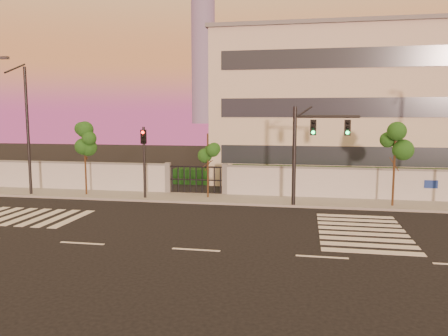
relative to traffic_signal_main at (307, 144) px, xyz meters
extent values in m
plane|color=black|center=(-4.41, -9.14, -3.75)|extent=(120.00, 120.00, 0.00)
cube|color=gray|center=(-4.41, 1.36, -3.68)|extent=(60.00, 3.00, 0.15)
cube|color=#BBBDC3|center=(-21.91, 2.86, -2.75)|extent=(25.00, 0.30, 2.00)
cube|color=slate|center=(-21.91, 2.86, -1.69)|extent=(25.00, 0.36, 0.12)
cube|color=slate|center=(-9.41, 2.86, -2.65)|extent=(0.35, 0.35, 2.20)
cube|color=slate|center=(-5.41, 2.86, -2.65)|extent=(0.35, 0.35, 2.20)
cube|color=black|center=(4.59, 5.36, -2.85)|extent=(20.00, 2.00, 1.80)
cube|color=black|center=(-20.41, 5.36, -3.05)|extent=(12.00, 1.80, 1.40)
cube|color=black|center=(-7.41, 7.86, -3.15)|extent=(6.00, 1.50, 1.20)
cube|color=beige|center=(4.59, 12.86, 2.25)|extent=(24.00, 12.00, 12.00)
cube|color=#262D38|center=(4.59, 6.84, -1.25)|extent=(22.00, 0.08, 1.40)
cube|color=#262D38|center=(4.59, 6.84, 2.25)|extent=(22.00, 0.08, 1.40)
cube|color=#262D38|center=(4.59, 6.84, 5.75)|extent=(22.00, 0.08, 1.40)
cube|color=slate|center=(4.59, 12.86, 8.35)|extent=(24.40, 12.40, 0.30)
cylinder|color=slate|center=(-69.41, 270.86, 51.25)|extent=(16.00, 16.00, 110.00)
cube|color=silver|center=(-15.71, -5.14, -3.74)|extent=(0.50, 4.00, 0.02)
cube|color=silver|center=(-14.81, -5.14, -3.74)|extent=(0.50, 4.00, 0.02)
cube|color=silver|center=(-13.91, -5.14, -3.74)|extent=(0.50, 4.00, 0.02)
cube|color=silver|center=(-13.01, -5.14, -3.74)|extent=(0.50, 4.00, 0.02)
cube|color=silver|center=(-12.11, -5.14, -3.74)|extent=(0.50, 4.00, 0.02)
cube|color=silver|center=(2.59, -8.14, -3.74)|extent=(4.00, 0.50, 0.02)
cube|color=silver|center=(2.59, -7.24, -3.74)|extent=(4.00, 0.50, 0.02)
cube|color=silver|center=(2.59, -6.34, -3.74)|extent=(4.00, 0.50, 0.02)
cube|color=silver|center=(2.59, -5.44, -3.74)|extent=(4.00, 0.50, 0.02)
cube|color=silver|center=(2.59, -4.54, -3.74)|extent=(4.00, 0.50, 0.02)
cube|color=silver|center=(2.59, -3.64, -3.74)|extent=(4.00, 0.50, 0.02)
cube|color=silver|center=(2.59, -2.74, -3.74)|extent=(4.00, 0.50, 0.02)
cube|color=silver|center=(2.59, -1.84, -3.74)|extent=(4.00, 0.50, 0.02)
cube|color=silver|center=(-9.41, -9.14, -3.75)|extent=(2.00, 0.15, 0.01)
cube|color=silver|center=(-4.41, -9.14, -3.75)|extent=(2.00, 0.15, 0.01)
cube|color=silver|center=(0.59, -9.14, -3.75)|extent=(2.00, 0.15, 0.01)
cylinder|color=#382314|center=(-14.56, 0.99, -1.31)|extent=(0.12, 0.12, 4.89)
sphere|color=#1E4E16|center=(-14.56, 0.99, 0.16)|extent=(1.13, 1.13, 1.13)
sphere|color=#1E4E16|center=(-14.20, 1.19, -0.57)|extent=(0.86, 0.86, 0.86)
sphere|color=#1E4E16|center=(-14.87, 0.83, -0.33)|extent=(0.82, 0.82, 0.82)
cylinder|color=#382314|center=(-6.27, 1.44, -1.61)|extent=(0.11, 0.11, 4.29)
sphere|color=#1E4E16|center=(-6.27, 1.44, -0.32)|extent=(0.97, 0.97, 0.97)
sphere|color=#1E4E16|center=(-5.96, 1.61, -0.97)|extent=(0.74, 0.74, 0.74)
sphere|color=#1E4E16|center=(-6.54, 1.30, -0.75)|extent=(0.71, 0.71, 0.71)
cylinder|color=#382314|center=(5.01, 0.83, -1.23)|extent=(0.13, 0.13, 5.05)
sphere|color=#1E4E16|center=(5.01, 0.83, 0.28)|extent=(1.18, 1.18, 1.18)
sphere|color=#1E4E16|center=(5.38, 1.04, -0.47)|extent=(0.90, 0.90, 0.90)
sphere|color=#1E4E16|center=(4.69, 0.67, -0.22)|extent=(0.85, 0.85, 0.85)
cylinder|color=black|center=(-0.75, 0.01, -0.78)|extent=(0.23, 0.23, 5.94)
cylinder|color=black|center=(1.07, 0.01, 1.61)|extent=(3.64, 0.46, 0.15)
cube|color=black|center=(0.30, -0.04, 0.99)|extent=(0.34, 0.17, 0.86)
sphere|color=#0CF259|center=(0.30, -0.15, 0.72)|extent=(0.19, 0.19, 0.19)
cube|color=black|center=(2.22, -0.04, 0.99)|extent=(0.34, 0.17, 0.86)
sphere|color=#0CF259|center=(2.22, -0.15, 0.72)|extent=(0.19, 0.19, 0.19)
cylinder|color=black|center=(-10.26, 0.59, -1.40)|extent=(0.17, 0.17, 4.71)
cube|color=black|center=(-10.26, 0.54, 0.33)|extent=(0.37, 0.19, 0.94)
sphere|color=red|center=(-10.26, 0.43, 0.62)|extent=(0.21, 0.21, 0.21)
cylinder|color=black|center=(-18.34, 0.46, 0.55)|extent=(0.19, 0.19, 8.61)
cylinder|color=black|center=(-18.34, -0.51, 4.64)|extent=(0.11, 2.06, 0.84)
cube|color=#3F3F44|center=(-18.34, -1.48, 5.18)|extent=(0.54, 0.27, 0.16)
camera|label=1|loc=(-0.18, -25.83, 1.67)|focal=35.00mm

